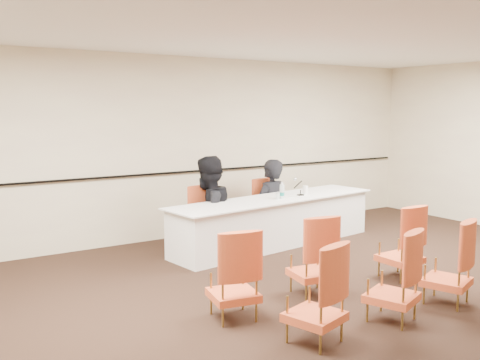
{
  "coord_description": "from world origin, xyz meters",
  "views": [
    {
      "loc": [
        -4.05,
        -3.97,
        2.13
      ],
      "look_at": [
        0.21,
        2.6,
        1.1
      ],
      "focal_mm": 40.0,
      "sensor_mm": 36.0,
      "label": 1
    }
  ],
  "objects_px": {
    "coffee_cup": "(305,190)",
    "aud_chair_back_left": "(315,293)",
    "panel_table": "(275,221)",
    "panelist_main": "(270,214)",
    "drinking_glass": "(278,196)",
    "water_bottle": "(282,190)",
    "aud_chair_front_right": "(401,241)",
    "aud_chair_front_mid": "(312,255)",
    "panelist_second": "(208,218)",
    "aud_chair_front_left": "(233,273)",
    "aud_chair_back_mid": "(393,275)",
    "panelist_second_chair": "(208,217)",
    "microphone": "(301,187)",
    "aud_chair_back_right": "(447,262)",
    "panelist_main_chair": "(270,207)"
  },
  "relations": [
    {
      "from": "coffee_cup",
      "to": "aud_chair_back_left",
      "type": "xyz_separation_m",
      "value": [
        -2.47,
        -3.1,
        -0.35
      ]
    },
    {
      "from": "panel_table",
      "to": "panelist_main",
      "type": "relative_size",
      "value": 2.0
    },
    {
      "from": "drinking_glass",
      "to": "panelist_main",
      "type": "bearing_deg",
      "value": 61.95
    },
    {
      "from": "water_bottle",
      "to": "aud_chair_front_right",
      "type": "bearing_deg",
      "value": -82.95
    },
    {
      "from": "drinking_glass",
      "to": "aud_chair_front_mid",
      "type": "relative_size",
      "value": 0.11
    },
    {
      "from": "panelist_second",
      "to": "aud_chair_front_left",
      "type": "distance_m",
      "value": 2.9
    },
    {
      "from": "aud_chair_back_mid",
      "to": "panelist_second_chair",
      "type": "bearing_deg",
      "value": 71.46
    },
    {
      "from": "coffee_cup",
      "to": "aud_chair_back_left",
      "type": "height_order",
      "value": "aud_chair_back_left"
    },
    {
      "from": "panel_table",
      "to": "aud_chair_back_mid",
      "type": "xyz_separation_m",
      "value": [
        -0.86,
        -3.13,
        0.1
      ]
    },
    {
      "from": "microphone",
      "to": "aud_chair_back_left",
      "type": "distance_m",
      "value": 3.87
    },
    {
      "from": "coffee_cup",
      "to": "aud_chair_back_right",
      "type": "distance_m",
      "value": 3.2
    },
    {
      "from": "aud_chair_back_mid",
      "to": "microphone",
      "type": "bearing_deg",
      "value": 46.23
    },
    {
      "from": "aud_chair_front_left",
      "to": "panelist_main_chair",
      "type": "bearing_deg",
      "value": 59.26
    },
    {
      "from": "aud_chair_front_left",
      "to": "panelist_main",
      "type": "bearing_deg",
      "value": 59.26
    },
    {
      "from": "panelist_second_chair",
      "to": "water_bottle",
      "type": "distance_m",
      "value": 1.23
    },
    {
      "from": "panelist_main",
      "to": "aud_chair_front_left",
      "type": "bearing_deg",
      "value": 31.91
    },
    {
      "from": "aud_chair_back_left",
      "to": "panelist_second_chair",
      "type": "bearing_deg",
      "value": 60.08
    },
    {
      "from": "water_bottle",
      "to": "drinking_glass",
      "type": "distance_m",
      "value": 0.13
    },
    {
      "from": "panelist_main_chair",
      "to": "panelist_second",
      "type": "distance_m",
      "value": 1.32
    },
    {
      "from": "drinking_glass",
      "to": "aud_chair_front_mid",
      "type": "distance_m",
      "value": 2.25
    },
    {
      "from": "panel_table",
      "to": "aud_chair_back_left",
      "type": "xyz_separation_m",
      "value": [
        -1.85,
        -3.09,
        0.1
      ]
    },
    {
      "from": "panelist_second_chair",
      "to": "aud_chair_back_right",
      "type": "relative_size",
      "value": 1.0
    },
    {
      "from": "panel_table",
      "to": "aud_chair_front_left",
      "type": "xyz_separation_m",
      "value": [
        -2.17,
        -2.2,
        0.1
      ]
    },
    {
      "from": "panel_table",
      "to": "aud_chair_front_right",
      "type": "distance_m",
      "value": 2.25
    },
    {
      "from": "aud_chair_back_mid",
      "to": "aud_chair_front_mid",
      "type": "bearing_deg",
      "value": 79.03
    },
    {
      "from": "coffee_cup",
      "to": "drinking_glass",
      "type": "bearing_deg",
      "value": -169.67
    },
    {
      "from": "coffee_cup",
      "to": "aud_chair_front_left",
      "type": "xyz_separation_m",
      "value": [
        -2.79,
        -2.21,
        -0.35
      ]
    },
    {
      "from": "panelist_main_chair",
      "to": "aud_chair_front_right",
      "type": "xyz_separation_m",
      "value": [
        -0.02,
        -2.82,
        0.0
      ]
    },
    {
      "from": "panelist_main",
      "to": "aud_chair_front_mid",
      "type": "bearing_deg",
      "value": 46.89
    },
    {
      "from": "panelist_second",
      "to": "aud_chair_front_right",
      "type": "relative_size",
      "value": 2.03
    },
    {
      "from": "panel_table",
      "to": "panelist_second",
      "type": "bearing_deg",
      "value": 148.42
    },
    {
      "from": "panelist_second",
      "to": "drinking_glass",
      "type": "distance_m",
      "value": 1.14
    },
    {
      "from": "microphone",
      "to": "drinking_glass",
      "type": "distance_m",
      "value": 0.53
    },
    {
      "from": "panelist_main_chair",
      "to": "aud_chair_front_mid",
      "type": "distance_m",
      "value": 3.03
    },
    {
      "from": "panelist_second_chair",
      "to": "coffee_cup",
      "type": "distance_m",
      "value": 1.68
    },
    {
      "from": "water_bottle",
      "to": "aud_chair_back_mid",
      "type": "distance_m",
      "value": 3.2
    },
    {
      "from": "panelist_second",
      "to": "aud_chair_front_mid",
      "type": "bearing_deg",
      "value": 65.54
    },
    {
      "from": "microphone",
      "to": "aud_chair_front_mid",
      "type": "xyz_separation_m",
      "value": [
        -1.51,
        -2.07,
        -0.42
      ]
    },
    {
      "from": "panelist_main_chair",
      "to": "coffee_cup",
      "type": "xyz_separation_m",
      "value": [
        0.27,
        -0.59,
        0.35
      ]
    },
    {
      "from": "aud_chair_back_mid",
      "to": "aud_chair_back_right",
      "type": "xyz_separation_m",
      "value": [
        0.89,
        0.01,
        0.0
      ]
    },
    {
      "from": "drinking_glass",
      "to": "microphone",
      "type": "bearing_deg",
      "value": 8.52
    },
    {
      "from": "drinking_glass",
      "to": "aud_chair_back_right",
      "type": "xyz_separation_m",
      "value": [
        0.07,
        -3.01,
        -0.32
      ]
    },
    {
      "from": "panelist_main",
      "to": "panelist_second_chair",
      "type": "relative_size",
      "value": 1.97
    },
    {
      "from": "panel_table",
      "to": "panelist_main",
      "type": "height_order",
      "value": "panelist_main"
    },
    {
      "from": "panel_table",
      "to": "microphone",
      "type": "xyz_separation_m",
      "value": [
        0.49,
        -0.03,
        0.52
      ]
    },
    {
      "from": "panelist_second_chair",
      "to": "drinking_glass",
      "type": "height_order",
      "value": "panelist_second_chair"
    },
    {
      "from": "aud_chair_front_left",
      "to": "aud_chair_front_right",
      "type": "xyz_separation_m",
      "value": [
        2.5,
        -0.02,
        0.0
      ]
    },
    {
      "from": "drinking_glass",
      "to": "aud_chair_back_left",
      "type": "xyz_separation_m",
      "value": [
        -1.82,
        -2.98,
        -0.32
      ]
    },
    {
      "from": "aud_chair_back_mid",
      "to": "aud_chair_front_right",
      "type": "bearing_deg",
      "value": 17.1
    },
    {
      "from": "panel_table",
      "to": "drinking_glass",
      "type": "bearing_deg",
      "value": -113.73
    }
  ]
}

